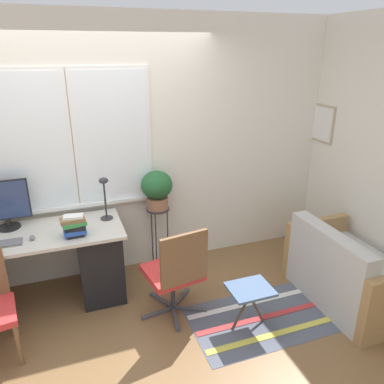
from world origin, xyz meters
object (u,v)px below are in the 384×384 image
Objects in this scene: monitor at (5,204)px; couch_loveseat at (347,275)px; potted_plant at (157,188)px; book_stack at (74,226)px; keyboard at (2,244)px; plant_stand at (158,217)px; desk_lamp at (104,192)px; mouse at (32,238)px; office_chair_swivel at (176,272)px; folding_stool at (250,292)px.

couch_loveseat is (3.04, -1.17, -0.72)m from monitor.
monitor is at bearing -178.15° from potted_plant.
book_stack is at bearing -153.99° from potted_plant.
book_stack is at bearing -3.62° from keyboard.
monitor is 3.33m from couch_loveseat.
plant_stand is (1.46, 0.05, -0.37)m from monitor.
monitor is 1.09× the size of desk_lamp.
keyboard is at bearing -94.28° from monitor.
desk_lamp is at bearing 17.77° from mouse.
couch_loveseat is 2.02m from plant_stand.
plant_stand is (-1.58, 1.21, 0.34)m from couch_loveseat.
mouse is (0.22, -0.33, -0.22)m from monitor.
desk_lamp is 1.04m from office_chair_swivel.
mouse is 0.08× the size of office_chair_swivel.
plant_stand is at bearing 52.40° from couch_loveseat.
office_chair_swivel reaches higher than couch_loveseat.
potted_plant reaches higher than couch_loveseat.
monitor is 2.38m from folding_stool.
desk_lamp is at bearing -164.83° from potted_plant.
couch_loveseat is at bearing 158.98° from office_chair_swivel.
couch_loveseat is at bearing 1.18° from folding_stool.
desk_lamp reaches higher than plant_stand.
mouse is at bearing -31.53° from office_chair_swivel.
desk_lamp is 0.59m from potted_plant.
monitor reaches higher than office_chair_swivel.
desk_lamp reaches higher than folding_stool.
monitor is at bearing 146.66° from book_stack.
plant_stand is (0.56, 0.15, -0.41)m from desk_lamp.
desk_lamp is 1.88× the size of book_stack.
desk_lamp is 1.05× the size of folding_stool.
mouse is at bearing -163.39° from plant_stand.
office_chair_swivel reaches higher than folding_stool.
monitor reaches higher than book_stack.
mouse is 0.17× the size of desk_lamp.
keyboard is at bearing 75.00° from couch_loveseat.
monitor is 2.06× the size of book_stack.
potted_plant reaches higher than folding_stool.
folding_stool is at bearing -68.27° from potted_plant.
monitor is at bearing 69.01° from couch_loveseat.
potted_plant is (1.25, 0.37, 0.18)m from mouse.
keyboard is 0.79× the size of folding_stool.
plant_stand is 1.77× the size of folding_stool.
potted_plant is (0.88, 0.43, 0.10)m from book_stack.
office_chair_swivel reaches higher than keyboard.
plant_stand is (0.88, 0.43, -0.23)m from book_stack.
office_chair_swivel is at bearing 77.97° from couch_loveseat.
office_chair_swivel is (1.42, -0.47, -0.30)m from keyboard.
keyboard is at bearing -165.53° from desk_lamp.
folding_stool is at bearing -26.37° from mouse.
plant_stand is at bearing 14.73° from keyboard.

